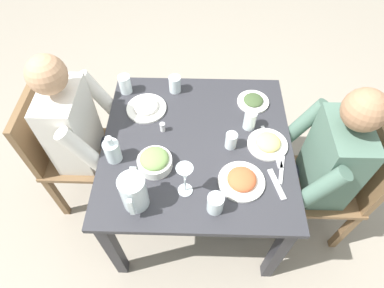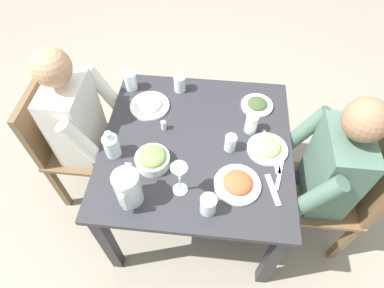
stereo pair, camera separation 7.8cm
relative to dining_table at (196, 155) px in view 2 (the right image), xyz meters
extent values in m
plane|color=gray|center=(0.00, 0.00, -0.63)|extent=(8.00, 8.00, 0.00)
cube|color=#2D2D33|center=(0.00, 0.00, 0.09)|extent=(0.99, 0.99, 0.03)
cube|color=#232328|center=(-0.44, -0.44, -0.27)|extent=(0.06, 0.06, 0.71)
cube|color=#232328|center=(0.44, -0.44, -0.27)|extent=(0.06, 0.06, 0.71)
cube|color=#232328|center=(-0.44, 0.44, -0.27)|extent=(0.06, 0.06, 0.71)
cube|color=#232328|center=(0.44, 0.44, -0.27)|extent=(0.06, 0.06, 0.71)
cube|color=brown|center=(-0.27, -0.89, -0.40)|extent=(0.04, 0.04, 0.45)
cube|color=brown|center=(0.07, -0.89, -0.40)|extent=(0.04, 0.04, 0.45)
cube|color=brown|center=(-0.27, -0.55, -0.40)|extent=(0.04, 0.04, 0.45)
cube|color=brown|center=(0.07, -0.55, -0.40)|extent=(0.04, 0.04, 0.45)
cube|color=brown|center=(-0.10, -0.72, -0.16)|extent=(0.40, 0.40, 0.03)
cube|color=brown|center=(-0.10, -0.90, 0.06)|extent=(0.38, 0.04, 0.42)
cube|color=brown|center=(0.26, 0.89, -0.40)|extent=(0.04, 0.04, 0.45)
cube|color=brown|center=(-0.08, 0.89, -0.40)|extent=(0.04, 0.04, 0.45)
cube|color=brown|center=(0.26, 0.55, -0.40)|extent=(0.04, 0.04, 0.45)
cube|color=brown|center=(-0.08, 0.55, -0.40)|extent=(0.04, 0.04, 0.45)
cube|color=brown|center=(0.09, 0.72, -0.16)|extent=(0.40, 0.40, 0.03)
cube|color=brown|center=(0.09, 0.90, 0.06)|extent=(0.38, 0.04, 0.42)
cube|color=silver|center=(-0.10, -0.69, 0.10)|extent=(0.32, 0.20, 0.50)
sphere|color=tan|center=(-0.10, -0.69, 0.47)|extent=(0.19, 0.19, 0.19)
cylinder|color=#2D3342|center=(-0.18, -0.50, -0.18)|extent=(0.11, 0.38, 0.11)
cylinder|color=#2D3342|center=(-0.18, -0.31, -0.39)|extent=(0.10, 0.10, 0.48)
cylinder|color=silver|center=(-0.30, -0.55, 0.13)|extent=(0.08, 0.23, 0.37)
cylinder|color=#2D3342|center=(-0.01, -0.50, -0.18)|extent=(0.11, 0.38, 0.11)
cylinder|color=#2D3342|center=(-0.01, -0.31, -0.39)|extent=(0.10, 0.10, 0.48)
cylinder|color=silver|center=(0.10, -0.55, 0.13)|extent=(0.08, 0.23, 0.37)
cube|color=#4C6B5B|center=(0.09, 0.69, 0.10)|extent=(0.32, 0.20, 0.50)
sphere|color=#936B4C|center=(0.09, 0.69, 0.47)|extent=(0.19, 0.19, 0.19)
cylinder|color=#2D3342|center=(0.17, 0.50, -0.18)|extent=(0.11, 0.38, 0.11)
cylinder|color=#2D3342|center=(0.17, 0.31, -0.39)|extent=(0.10, 0.10, 0.48)
cylinder|color=#4C6B5B|center=(0.29, 0.55, 0.13)|extent=(0.08, 0.23, 0.37)
cylinder|color=#2D3342|center=(0.00, 0.50, -0.18)|extent=(0.11, 0.38, 0.11)
cylinder|color=#2D3342|center=(0.00, 0.31, -0.39)|extent=(0.10, 0.10, 0.48)
cylinder|color=#4C6B5B|center=(-0.11, 0.55, 0.13)|extent=(0.08, 0.23, 0.37)
cylinder|color=silver|center=(0.35, -0.27, 0.20)|extent=(0.12, 0.12, 0.19)
cube|color=silver|center=(0.43, -0.27, 0.21)|extent=(0.02, 0.02, 0.11)
cube|color=silver|center=(0.30, -0.27, 0.29)|extent=(0.04, 0.03, 0.02)
cylinder|color=white|center=(0.15, -0.21, 0.14)|extent=(0.17, 0.17, 0.05)
ellipsoid|color=#759951|center=(0.15, -0.21, 0.17)|extent=(0.14, 0.14, 0.06)
cylinder|color=white|center=(0.23, 0.22, 0.12)|extent=(0.23, 0.23, 0.01)
ellipsoid|color=#CC5B33|center=(0.23, 0.22, 0.14)|extent=(0.14, 0.14, 0.06)
cylinder|color=white|center=(0.01, 0.37, 0.12)|extent=(0.21, 0.21, 0.01)
ellipsoid|color=#E0C670|center=(0.01, 0.37, 0.14)|extent=(0.13, 0.13, 0.06)
cylinder|color=white|center=(-0.23, -0.29, 0.12)|extent=(0.23, 0.23, 0.01)
ellipsoid|color=white|center=(-0.23, -0.29, 0.14)|extent=(0.14, 0.14, 0.05)
cylinder|color=white|center=(-0.30, 0.32, 0.12)|extent=(0.18, 0.18, 0.01)
ellipsoid|color=#3D512D|center=(-0.30, 0.32, 0.13)|extent=(0.11, 0.11, 0.03)
cylinder|color=silver|center=(0.37, 0.09, 0.16)|extent=(0.08, 0.08, 0.10)
cylinder|color=silver|center=(-0.39, -0.14, 0.16)|extent=(0.07, 0.07, 0.10)
cylinder|color=silver|center=(0.02, 0.17, 0.15)|extent=(0.06, 0.06, 0.09)
cylinder|color=silver|center=(-0.37, -0.43, 0.16)|extent=(0.07, 0.07, 0.11)
cylinder|color=silver|center=(-0.12, 0.28, 0.17)|extent=(0.07, 0.07, 0.11)
cylinder|color=silver|center=(0.29, -0.05, 0.11)|extent=(0.07, 0.07, 0.01)
cylinder|color=silver|center=(0.29, -0.05, 0.17)|extent=(0.01, 0.01, 0.10)
cone|color=silver|center=(0.29, -0.05, 0.26)|extent=(0.08, 0.08, 0.09)
cylinder|color=silver|center=(0.11, -0.42, 0.17)|extent=(0.08, 0.08, 0.12)
cylinder|color=#993333|center=(0.11, -0.42, 0.15)|extent=(0.07, 0.07, 0.07)
cylinder|color=silver|center=(0.11, -0.42, 0.25)|extent=(0.03, 0.03, 0.04)
cylinder|color=white|center=(-0.08, -0.19, 0.13)|extent=(0.03, 0.03, 0.04)
cylinder|color=#B2B2B7|center=(-0.08, -0.19, 0.16)|extent=(0.03, 0.03, 0.01)
cube|color=silver|center=(0.07, 0.41, 0.11)|extent=(0.17, 0.04, 0.01)
cube|color=silver|center=(0.15, 0.42, 0.11)|extent=(0.18, 0.06, 0.01)
cube|color=silver|center=(0.24, 0.38, 0.11)|extent=(0.17, 0.07, 0.01)
cube|color=silver|center=(-0.03, 0.37, 0.11)|extent=(0.19, 0.05, 0.01)
camera|label=1|loc=(1.02, 0.00, 1.46)|focal=30.15mm
camera|label=2|loc=(1.02, 0.08, 1.46)|focal=30.15mm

